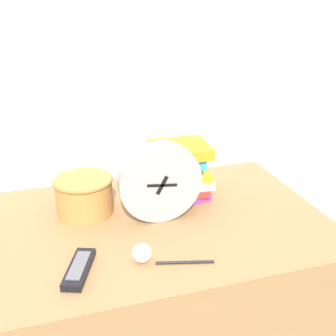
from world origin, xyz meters
name	(u,v)px	position (x,y,z in m)	size (l,w,h in m)	color
wall_back	(121,55)	(0.00, 0.77, 1.20)	(6.00, 0.04, 2.40)	silver
desk	(153,312)	(0.00, 0.35, 0.37)	(1.11, 0.70, 0.74)	olive
desk_clock	(160,183)	(0.03, 0.35, 0.87)	(0.26, 0.05, 0.26)	#99999E
book_stack	(177,172)	(0.13, 0.48, 0.84)	(0.24, 0.20, 0.20)	#7A3899
basket	(84,194)	(-0.19, 0.46, 0.81)	(0.19, 0.19, 0.12)	#B27A3D
tv_remote	(79,269)	(-0.24, 0.16, 0.75)	(0.10, 0.16, 0.02)	black
crumpled_paper_ball	(142,253)	(-0.07, 0.15, 0.77)	(0.05, 0.05, 0.05)	white
pen	(185,262)	(0.03, 0.11, 0.75)	(0.15, 0.05, 0.01)	black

